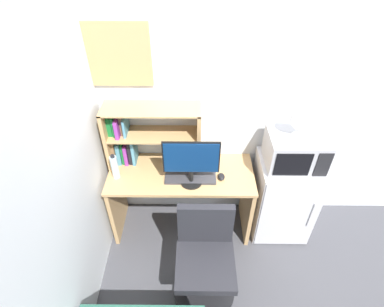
{
  "coord_description": "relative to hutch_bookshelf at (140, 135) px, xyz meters",
  "views": [
    {
      "loc": [
        -0.77,
        -2.28,
        2.64
      ],
      "look_at": [
        -0.79,
        -0.31,
        1.0
      ],
      "focal_mm": 28.3,
      "sensor_mm": 36.0,
      "label": 1
    }
  ],
  "objects": [
    {
      "name": "wall_back",
      "position": [
        1.65,
        0.14,
        0.24
      ],
      "size": [
        6.4,
        0.04,
        2.6
      ],
      "primitive_type": "cube",
      "color": "silver",
      "rests_on": "ground_plane"
    },
    {
      "name": "water_bottle",
      "position": [
        -0.21,
        -0.21,
        -0.19
      ],
      "size": [
        0.06,
        0.06,
        0.25
      ],
      "color": "silver",
      "rests_on": "desk"
    },
    {
      "name": "computer_mouse",
      "position": [
        0.72,
        -0.22,
        -0.29
      ],
      "size": [
        0.06,
        0.09,
        0.04
      ],
      "primitive_type": "ellipsoid",
      "color": "black",
      "rests_on": "desk"
    },
    {
      "name": "hutch_bookshelf",
      "position": [
        0.0,
        0.0,
        0.0
      ],
      "size": [
        0.83,
        0.27,
        0.59
      ],
      "color": "tan",
      "rests_on": "desk"
    },
    {
      "name": "wall_left",
      "position": [
        -0.37,
        -1.48,
        0.24
      ],
      "size": [
        0.04,
        4.4,
        2.6
      ],
      "primitive_type": "cube",
      "color": "silver",
      "rests_on": "ground_plane"
    },
    {
      "name": "desk",
      "position": [
        0.36,
        -0.15,
        -0.53
      ],
      "size": [
        1.32,
        0.56,
        0.75
      ],
      "color": "tan",
      "rests_on": "ground_plane"
    },
    {
      "name": "microwave",
      "position": [
        1.34,
        -0.14,
        -0.05
      ],
      "size": [
        0.49,
        0.38,
        0.3
      ],
      "color": "#ADADB2",
      "rests_on": "mini_fridge"
    },
    {
      "name": "desk_chair",
      "position": [
        0.57,
        -0.81,
        -0.69
      ],
      "size": [
        0.54,
        0.54,
        0.88
      ],
      "color": "black",
      "rests_on": "ground_plane"
    },
    {
      "name": "desk_fan",
      "position": [
        1.33,
        -0.15,
        0.25
      ],
      "size": [
        0.19,
        0.11,
        0.27
      ],
      "color": "silver",
      "rests_on": "microwave"
    },
    {
      "name": "keyboard",
      "position": [
        0.45,
        -0.23,
        -0.3
      ],
      "size": [
        0.45,
        0.16,
        0.02
      ],
      "primitive_type": "cube",
      "color": "#333338",
      "rests_on": "desk"
    },
    {
      "name": "wall_corkboard",
      "position": [
        -0.14,
        0.11,
        0.68
      ],
      "size": [
        0.56,
        0.02,
        0.51
      ],
      "primitive_type": "cube",
      "color": "tan"
    },
    {
      "name": "mini_fridge",
      "position": [
        1.34,
        -0.15,
        -0.63
      ],
      "size": [
        0.54,
        0.52,
        0.86
      ],
      "color": "silver",
      "rests_on": "ground_plane"
    },
    {
      "name": "monitor",
      "position": [
        0.46,
        -0.27,
        -0.06
      ],
      "size": [
        0.47,
        0.2,
        0.44
      ],
      "color": "black",
      "rests_on": "desk"
    }
  ]
}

